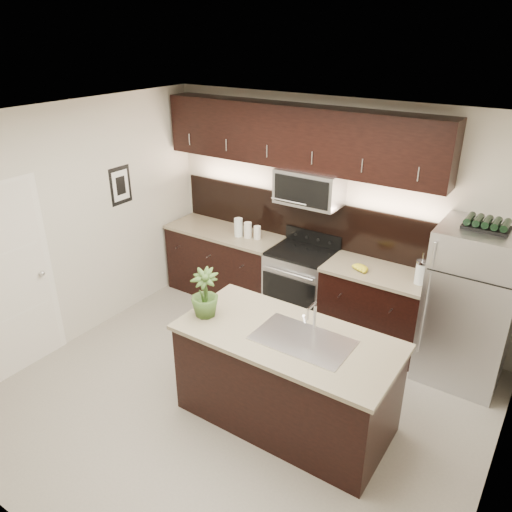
{
  "coord_description": "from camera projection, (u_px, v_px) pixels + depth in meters",
  "views": [
    {
      "loc": [
        2.31,
        -3.14,
        3.4
      ],
      "look_at": [
        -0.16,
        0.55,
        1.33
      ],
      "focal_mm": 35.0,
      "sensor_mm": 36.0,
      "label": 1
    }
  ],
  "objects": [
    {
      "name": "plant",
      "position": [
        205.0,
        293.0,
        4.55
      ],
      "size": [
        0.33,
        0.33,
        0.46
      ],
      "primitive_type": "imported",
      "rotation": [
        0.0,
        0.0,
        0.3
      ],
      "color": "#355120",
      "rests_on": "island"
    },
    {
      "name": "refrigerator",
      "position": [
        470.0,
        307.0,
        4.99
      ],
      "size": [
        0.81,
        0.73,
        1.67
      ],
      "primitive_type": "cube",
      "color": "#B2B2B7",
      "rests_on": "ground"
    },
    {
      "name": "counter_run",
      "position": [
        286.0,
        281.0,
        6.27
      ],
      "size": [
        3.51,
        0.65,
        0.94
      ],
      "color": "black",
      "rests_on": "ground"
    },
    {
      "name": "island",
      "position": [
        286.0,
        378.0,
        4.55
      ],
      "size": [
        1.96,
        0.96,
        0.94
      ],
      "color": "black",
      "rests_on": "ground"
    },
    {
      "name": "room_walls",
      "position": [
        222.0,
        243.0,
        4.28
      ],
      "size": [
        4.52,
        4.02,
        2.71
      ],
      "color": "beige",
      "rests_on": "ground"
    },
    {
      "name": "ground",
      "position": [
        238.0,
        400.0,
        4.96
      ],
      "size": [
        4.5,
        4.5,
        0.0
      ],
      "primitive_type": "plane",
      "color": "gray",
      "rests_on": "ground"
    },
    {
      "name": "french_press",
      "position": [
        421.0,
        273.0,
        5.16
      ],
      "size": [
        0.12,
        0.12,
        0.34
      ],
      "rotation": [
        0.0,
        0.0,
        0.19
      ],
      "color": "silver",
      "rests_on": "counter_run"
    },
    {
      "name": "wine_rack",
      "position": [
        487.0,
        224.0,
        4.61
      ],
      "size": [
        0.41,
        0.26,
        0.1
      ],
      "color": "black",
      "rests_on": "refrigerator"
    },
    {
      "name": "bananas",
      "position": [
        358.0,
        266.0,
        5.52
      ],
      "size": [
        0.24,
        0.22,
        0.06
      ],
      "primitive_type": "ellipsoid",
      "rotation": [
        0.0,
        0.0,
        -0.41
      ],
      "color": "yellow",
      "rests_on": "counter_run"
    },
    {
      "name": "sink_faucet",
      "position": [
        303.0,
        338.0,
        4.27
      ],
      "size": [
        0.84,
        0.5,
        0.28
      ],
      "color": "silver",
      "rests_on": "island"
    },
    {
      "name": "upper_fixtures",
      "position": [
        299.0,
        147.0,
        5.66
      ],
      "size": [
        3.49,
        0.4,
        1.66
      ],
      "color": "black",
      "rests_on": "counter_run"
    },
    {
      "name": "canisters",
      "position": [
        245.0,
        229.0,
        6.31
      ],
      "size": [
        0.35,
        0.15,
        0.24
      ],
      "rotation": [
        0.0,
        0.0,
        0.22
      ],
      "color": "silver",
      "rests_on": "counter_run"
    }
  ]
}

